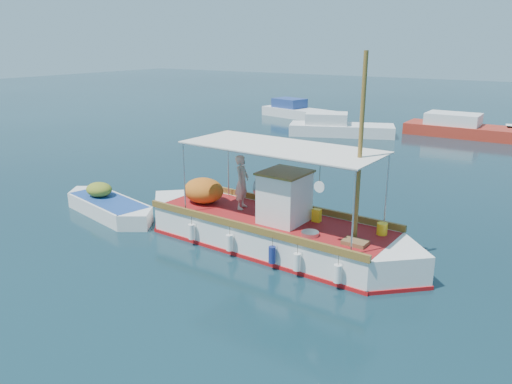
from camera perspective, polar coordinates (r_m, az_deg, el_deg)
The scene contains 6 objects.
ground at distance 17.46m, azimuth 1.67°, elevation -5.31°, with size 160.00×160.00×0.00m, color black.
fishing_caique at distance 16.70m, azimuth 1.45°, elevation -4.23°, with size 10.77×3.39×6.58m.
dinghy at distance 20.63m, azimuth -16.54°, elevation -1.66°, with size 5.31×2.36×1.33m.
bg_boat_nw at distance 36.93m, azimuth 9.38°, elevation 7.18°, with size 7.75×4.97×1.80m.
bg_boat_n at distance 38.91m, azimuth 23.05°, elevation 6.55°, with size 9.12×2.86×1.80m.
bg_boat_far_w at distance 45.36m, azimuth 4.56°, elevation 9.14°, with size 7.09×3.81×1.80m.
Camera 1 is at (8.28, -13.88, 6.61)m, focal length 35.00 mm.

